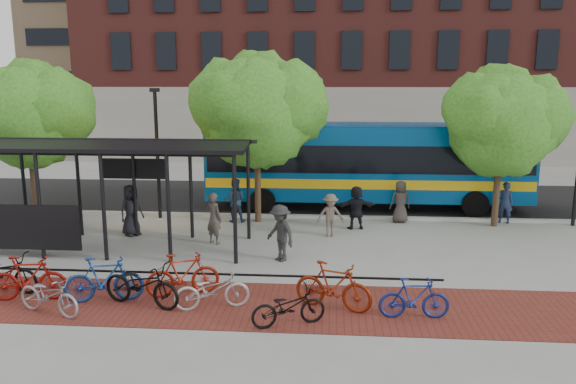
# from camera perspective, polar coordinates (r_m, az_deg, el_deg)

# --- Properties ---
(ground) EXTENTS (160.00, 160.00, 0.00)m
(ground) POSITION_cam_1_polar(r_m,az_deg,el_deg) (18.62, 4.85, -5.65)
(ground) COLOR #9E9E99
(ground) RESTS_ON ground
(asphalt_street) EXTENTS (160.00, 8.00, 0.01)m
(asphalt_street) POSITION_cam_1_polar(r_m,az_deg,el_deg) (26.37, 4.76, -0.61)
(asphalt_street) COLOR black
(asphalt_street) RESTS_ON ground
(curb) EXTENTS (160.00, 0.25, 0.12)m
(curb) POSITION_cam_1_polar(r_m,az_deg,el_deg) (22.46, 4.80, -2.55)
(curb) COLOR #B7B7B2
(curb) RESTS_ON ground
(brick_strip) EXTENTS (24.00, 3.00, 0.01)m
(brick_strip) POSITION_cam_1_polar(r_m,az_deg,el_deg) (14.02, -3.42, -11.39)
(brick_strip) COLOR maroon
(brick_strip) RESTS_ON ground
(bike_rack_rail) EXTENTS (12.00, 0.05, 0.95)m
(bike_rack_rail) POSITION_cam_1_polar(r_m,az_deg,el_deg) (15.07, -7.92, -9.86)
(bike_rack_rail) COLOR black
(bike_rack_rail) RESTS_ON ground
(building_brick) EXTENTS (55.00, 14.00, 20.00)m
(building_brick) POSITION_cam_1_polar(r_m,az_deg,el_deg) (45.22, 18.23, 16.53)
(building_brick) COLOR maroon
(building_brick) RESTS_ON ground
(bus_shelter) EXTENTS (10.60, 3.07, 3.60)m
(bus_shelter) POSITION_cam_1_polar(r_m,az_deg,el_deg) (19.23, -20.05, 3.39)
(bus_shelter) COLOR black
(bus_shelter) RESTS_ON ground
(tree_a) EXTENTS (4.90, 4.00, 6.18)m
(tree_a) POSITION_cam_1_polar(r_m,az_deg,el_deg) (24.23, -24.72, 7.48)
(tree_a) COLOR #382619
(tree_a) RESTS_ON ground
(tree_b) EXTENTS (5.15, 4.20, 6.47)m
(tree_b) POSITION_cam_1_polar(r_m,az_deg,el_deg) (21.36, -2.90, 8.71)
(tree_b) COLOR #382619
(tree_b) RESTS_ON ground
(tree_c) EXTENTS (4.66, 3.80, 5.92)m
(tree_c) POSITION_cam_1_polar(r_m,az_deg,el_deg) (22.12, 21.08, 7.01)
(tree_c) COLOR #382619
(tree_c) RESTS_ON ground
(lamp_post_left) EXTENTS (0.35, 0.20, 5.12)m
(lamp_post_left) POSITION_cam_1_polar(r_m,az_deg,el_deg) (22.63, -13.14, 4.22)
(lamp_post_left) COLOR black
(lamp_post_left) RESTS_ON ground
(bus) EXTENTS (13.41, 3.29, 3.62)m
(bus) POSITION_cam_1_polar(r_m,az_deg,el_deg) (24.14, 7.94, 3.22)
(bus) COLOR #074C8D
(bus) RESTS_ON ground
(bike_0) EXTENTS (2.09, 1.00, 1.05)m
(bike_0) POSITION_cam_1_polar(r_m,az_deg,el_deg) (16.42, -26.92, -7.27)
(bike_0) COLOR black
(bike_0) RESTS_ON ground
(bike_1) EXTENTS (1.99, 0.82, 1.16)m
(bike_1) POSITION_cam_1_polar(r_m,az_deg,el_deg) (15.49, -24.90, -7.96)
(bike_1) COLOR maroon
(bike_1) RESTS_ON ground
(bike_2) EXTENTS (1.92, 1.22, 0.95)m
(bike_2) POSITION_cam_1_polar(r_m,az_deg,el_deg) (14.46, -23.11, -9.59)
(bike_2) COLOR gray
(bike_2) RESTS_ON ground
(bike_3) EXTENTS (1.99, 0.99, 1.15)m
(bike_3) POSITION_cam_1_polar(r_m,az_deg,el_deg) (14.72, -18.19, -8.45)
(bike_3) COLOR navy
(bike_3) RESTS_ON ground
(bike_4) EXTENTS (2.24, 1.35, 1.11)m
(bike_4) POSITION_cam_1_polar(r_m,az_deg,el_deg) (14.21, -14.65, -9.06)
(bike_4) COLOR black
(bike_4) RESTS_ON ground
(bike_5) EXTENTS (1.92, 1.19, 1.12)m
(bike_5) POSITION_cam_1_polar(r_m,az_deg,el_deg) (14.65, -10.64, -8.23)
(bike_5) COLOR maroon
(bike_5) RESTS_ON ground
(bike_6) EXTENTS (1.92, 1.16, 0.95)m
(bike_6) POSITION_cam_1_polar(r_m,az_deg,el_deg) (13.76, -7.73, -9.81)
(bike_6) COLOR #A7A6A9
(bike_6) RESTS_ON ground
(bike_8) EXTENTS (1.81, 1.19, 0.90)m
(bike_8) POSITION_cam_1_polar(r_m,az_deg,el_deg) (12.75, 0.04, -11.58)
(bike_8) COLOR black
(bike_8) RESTS_ON ground
(bike_9) EXTENTS (2.01, 1.21, 1.17)m
(bike_9) POSITION_cam_1_polar(r_m,az_deg,el_deg) (13.61, 4.62, -9.50)
(bike_9) COLOR maroon
(bike_9) RESTS_ON ground
(bike_11) EXTENTS (1.64, 0.53, 0.97)m
(bike_11) POSITION_cam_1_polar(r_m,az_deg,el_deg) (13.42, 12.69, -10.49)
(bike_11) COLOR navy
(bike_11) RESTS_ON ground
(pedestrian_0) EXTENTS (1.00, 1.06, 1.83)m
(pedestrian_0) POSITION_cam_1_polar(r_m,az_deg,el_deg) (20.57, -15.65, -1.78)
(pedestrian_0) COLOR black
(pedestrian_0) RESTS_ON ground
(pedestrian_1) EXTENTS (0.76, 0.70, 1.75)m
(pedestrian_1) POSITION_cam_1_polar(r_m,az_deg,el_deg) (18.97, -7.54, -2.64)
(pedestrian_1) COLOR #443E36
(pedestrian_1) RESTS_ON ground
(pedestrian_2) EXTENTS (0.88, 0.71, 1.71)m
(pedestrian_2) POSITION_cam_1_polar(r_m,az_deg,el_deg) (21.80, -5.43, -0.85)
(pedestrian_2) COLOR #1D2F44
(pedestrian_2) RESTS_ON ground
(pedestrian_3) EXTENTS (1.08, 0.74, 1.53)m
(pedestrian_3) POSITION_cam_1_polar(r_m,az_deg,el_deg) (19.73, 4.34, -2.38)
(pedestrian_3) COLOR brown
(pedestrian_3) RESTS_ON ground
(pedestrian_5) EXTENTS (1.56, 0.73, 1.62)m
(pedestrian_5) POSITION_cam_1_polar(r_m,az_deg,el_deg) (20.83, 6.94, -1.57)
(pedestrian_5) COLOR black
(pedestrian_5) RESTS_ON ground
(pedestrian_6) EXTENTS (0.90, 0.69, 1.64)m
(pedestrian_6) POSITION_cam_1_polar(r_m,az_deg,el_deg) (22.04, 11.35, -0.97)
(pedestrian_6) COLOR #3B332F
(pedestrian_6) RESTS_ON ground
(pedestrian_7) EXTENTS (0.64, 0.48, 1.62)m
(pedestrian_7) POSITION_cam_1_polar(r_m,az_deg,el_deg) (23.08, 21.17, -1.00)
(pedestrian_7) COLOR #1E2A47
(pedestrian_7) RESTS_ON ground
(pedestrian_9) EXTENTS (1.25, 1.26, 1.75)m
(pedestrian_9) POSITION_cam_1_polar(r_m,az_deg,el_deg) (17.00, -0.79, -4.19)
(pedestrian_9) COLOR #282828
(pedestrian_9) RESTS_ON ground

